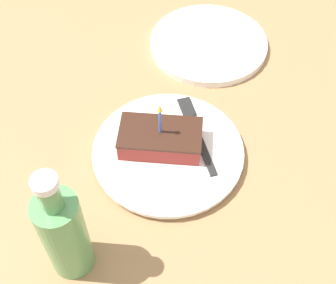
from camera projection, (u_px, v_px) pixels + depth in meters
ground_plane at (156, 148)px, 0.86m from camera, size 2.40×2.40×0.04m
plate at (168, 152)px, 0.81m from camera, size 0.26×0.26×0.02m
cake_slice at (160, 138)px, 0.79m from camera, size 0.08×0.14×0.10m
fork at (195, 129)px, 0.83m from camera, size 0.17×0.08×0.00m
bottle at (64, 233)px, 0.63m from camera, size 0.06×0.06×0.22m
side_plate at (208, 44)px, 0.99m from camera, size 0.25×0.25×0.02m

